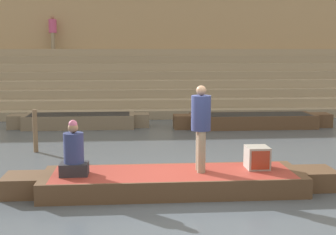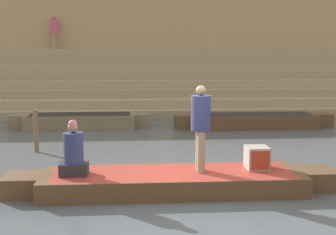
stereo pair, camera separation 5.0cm
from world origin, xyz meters
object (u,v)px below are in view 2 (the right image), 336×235
person_standing (201,123)px  mooring_post (36,131)px  rowboat_main (173,181)px  person_on_steps (54,30)px  tv_set (257,158)px  moored_boat_shore (253,120)px  moored_boat_distant (81,120)px  person_rowing (74,154)px

person_standing → mooring_post: 5.50m
rowboat_main → person_on_steps: person_on_steps is taller
person_standing → tv_set: 1.38m
tv_set → mooring_post: 6.26m
tv_set → moored_boat_shore: (1.80, 7.16, -0.35)m
tv_set → moored_boat_distant: 8.79m
person_standing → person_on_steps: (-5.14, 15.00, 2.37)m
moored_boat_shore → moored_boat_distant: 6.14m
rowboat_main → moored_boat_shore: bearing=62.2°
rowboat_main → moored_boat_distant: moored_boat_distant is taller
person_rowing → tv_set: (3.59, 0.21, -0.19)m
moored_boat_distant → person_on_steps: 8.26m
person_standing → moored_boat_shore: bearing=73.9°
rowboat_main → person_on_steps: (-4.59, 15.03, 3.50)m
mooring_post → person_on_steps: 11.71m
rowboat_main → person_rowing: (-1.89, -0.06, 0.59)m
moored_boat_shore → moored_boat_distant: size_ratio=1.14×
tv_set → moored_boat_distant: bearing=119.0°
person_standing → mooring_post: person_standing is taller
person_standing → tv_set: bearing=12.2°
moored_boat_shore → mooring_post: mooring_post is taller
rowboat_main → mooring_post: mooring_post is taller
mooring_post → person_standing: bearing=-44.1°
tv_set → person_on_steps: (-6.30, 14.88, 3.10)m
person_on_steps → rowboat_main: bearing=-156.8°
person_standing → moored_boat_shore: size_ratio=0.30×
person_standing → tv_set: person_standing is taller
mooring_post → person_on_steps: bearing=96.2°
person_standing → tv_set: size_ratio=3.43×
rowboat_main → person_standing: bearing=0.4°
person_rowing → mooring_post: person_rowing is taller
person_on_steps → moored_boat_distant: bearing=-158.5°
person_standing → moored_boat_shore: (2.96, 7.28, -1.09)m
person_rowing → moored_boat_shore: person_rowing is taller
person_on_steps → tv_set: bearing=-150.8°
person_standing → moored_boat_distant: size_ratio=0.34×
mooring_post → moored_boat_shore: bearing=26.9°
person_standing → moored_boat_distant: person_standing is taller
person_standing → person_rowing: 2.49m
tv_set → moored_boat_distant: tv_set is taller
tv_set → person_on_steps: bearing=112.5°
person_rowing → person_on_steps: 15.60m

